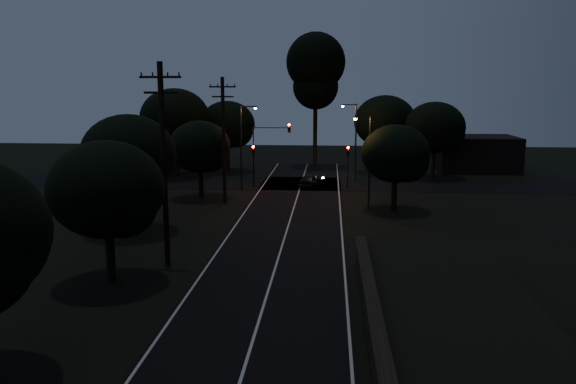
{
  "coord_description": "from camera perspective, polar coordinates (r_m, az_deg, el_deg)",
  "views": [
    {
      "loc": [
        2.9,
        -14.21,
        9.7
      ],
      "look_at": [
        0.0,
        24.0,
        2.5
      ],
      "focal_mm": 35.0,
      "sensor_mm": 36.0,
      "label": 1
    }
  ],
  "objects": [
    {
      "name": "tree_far_w",
      "position": [
        62.41,
        -11.22,
        7.25
      ],
      "size": [
        7.51,
        7.51,
        9.57
      ],
      "color": "black",
      "rests_on": "ground"
    },
    {
      "name": "signal_right",
      "position": [
        54.66,
        6.1,
        3.37
      ],
      "size": [
        0.28,
        0.35,
        4.1
      ],
      "color": "black",
      "rests_on": "ground"
    },
    {
      "name": "tree_far_ne",
      "position": [
        64.51,
        10.05,
        6.92
      ],
      "size": [
        6.96,
        6.96,
        8.8
      ],
      "color": "black",
      "rests_on": "ground"
    },
    {
      "name": "retaining_wall",
      "position": [
        20.05,
        18.62,
        -16.89
      ],
      "size": [
        6.93,
        26.0,
        1.6
      ],
      "color": "black",
      "rests_on": "ground"
    },
    {
      "name": "signal_left",
      "position": [
        55.14,
        -3.52,
        3.47
      ],
      "size": [
        0.28,
        0.35,
        4.1
      ],
      "color": "black",
      "rests_on": "ground"
    },
    {
      "name": "streetlight_b",
      "position": [
        58.48,
        6.71,
        5.6
      ],
      "size": [
        1.66,
        0.26,
        8.0
      ],
      "color": "black",
      "rests_on": "ground"
    },
    {
      "name": "streetlight_c",
      "position": [
        44.63,
        8.09,
        3.65
      ],
      "size": [
        1.46,
        0.26,
        7.5
      ],
      "color": "black",
      "rests_on": "ground"
    },
    {
      "name": "building_right",
      "position": [
        69.78,
        18.54,
        3.75
      ],
      "size": [
        9.0,
        7.0,
        4.0
      ],
      "primitive_type": "cube",
      "color": "black",
      "rests_on": "ground"
    },
    {
      "name": "car",
      "position": [
        55.05,
        2.36,
        1.18
      ],
      "size": [
        2.69,
        4.15,
        1.32
      ],
      "primitive_type": "imported",
      "rotation": [
        0.0,
        0.0,
        2.82
      ],
      "color": "black",
      "rests_on": "ground"
    },
    {
      "name": "utility_pole_mid",
      "position": [
        30.79,
        -12.52,
        3.0
      ],
      "size": [
        2.2,
        0.3,
        11.0
      ],
      "color": "black",
      "rests_on": "ground"
    },
    {
      "name": "tree_far_nw",
      "position": [
        65.28,
        -6.01,
        6.69
      ],
      "size": [
        6.42,
        6.42,
        8.14
      ],
      "color": "black",
      "rests_on": "ground"
    },
    {
      "name": "tree_left_d",
      "position": [
        49.67,
        -8.76,
        4.42
      ],
      "size": [
        5.38,
        5.38,
        6.82
      ],
      "color": "black",
      "rests_on": "ground"
    },
    {
      "name": "tall_pine",
      "position": [
        69.26,
        2.83,
        12.27
      ],
      "size": [
        7.13,
        7.13,
        16.19
      ],
      "color": "black",
      "rests_on": "ground"
    },
    {
      "name": "tree_left_b",
      "position": [
        28.65,
        -17.66,
        -0.01
      ],
      "size": [
        5.65,
        5.65,
        7.18
      ],
      "color": "black",
      "rests_on": "ground"
    },
    {
      "name": "tree_far_e",
      "position": [
        62.28,
        14.9,
        6.23
      ],
      "size": [
        6.44,
        6.44,
        8.17
      ],
      "color": "black",
      "rests_on": "ground"
    },
    {
      "name": "utility_pole_far",
      "position": [
        47.25,
        -6.57,
        5.45
      ],
      "size": [
        2.2,
        0.3,
        10.5
      ],
      "color": "black",
      "rests_on": "ground"
    },
    {
      "name": "streetlight_a",
      "position": [
        53.09,
        -4.59,
        5.13
      ],
      "size": [
        1.66,
        0.26,
        8.0
      ],
      "color": "black",
      "rests_on": "ground"
    },
    {
      "name": "signal_mast",
      "position": [
        54.77,
        -1.78,
        5.02
      ],
      "size": [
        3.7,
        0.35,
        6.25
      ],
      "color": "black",
      "rests_on": "ground"
    },
    {
      "name": "tree_left_c",
      "position": [
        38.68,
        -15.64,
        3.47
      ],
      "size": [
        6.29,
        6.29,
        7.95
      ],
      "color": "black",
      "rests_on": "ground"
    },
    {
      "name": "building_left",
      "position": [
        70.46,
        -14.7,
        4.18
      ],
      "size": [
        10.0,
        8.0,
        4.4
      ],
      "primitive_type": "cube",
      "color": "black",
      "rests_on": "ground"
    },
    {
      "name": "road_surface",
      "position": [
        46.44,
        0.66,
        -1.4
      ],
      "size": [
        60.0,
        70.0,
        0.03
      ],
      "color": "black",
      "rests_on": "ground"
    },
    {
      "name": "tree_right_a",
      "position": [
        44.73,
        11.12,
        3.68
      ],
      "size": [
        5.38,
        5.38,
        6.83
      ],
      "color": "black",
      "rests_on": "ground"
    }
  ]
}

